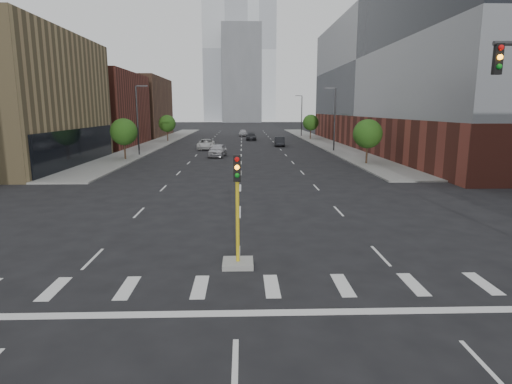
{
  "coord_description": "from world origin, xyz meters",
  "views": [
    {
      "loc": [
        0.21,
        -6.99,
        6.07
      ],
      "look_at": [
        0.79,
        11.37,
        2.5
      ],
      "focal_mm": 30.0,
      "sensor_mm": 36.0,
      "label": 1
    }
  ],
  "objects_px": {
    "car_mid_right": "(280,141)",
    "car_far_left": "(206,144)",
    "car_near_left": "(218,150)",
    "car_deep_right": "(251,137)",
    "median_traffic_signal": "(238,242)",
    "car_distant": "(243,133)"
  },
  "relations": [
    {
      "from": "car_mid_right",
      "to": "car_far_left",
      "type": "distance_m",
      "value": 12.94
    },
    {
      "from": "car_near_left",
      "to": "car_deep_right",
      "type": "height_order",
      "value": "car_near_left"
    },
    {
      "from": "median_traffic_signal",
      "to": "car_near_left",
      "type": "bearing_deg",
      "value": 94.39
    },
    {
      "from": "car_far_left",
      "to": "median_traffic_signal",
      "type": "bearing_deg",
      "value": -84.83
    },
    {
      "from": "car_far_left",
      "to": "car_deep_right",
      "type": "xyz_separation_m",
      "value": [
        7.34,
        18.87,
        -0.05
      ]
    },
    {
      "from": "car_mid_right",
      "to": "car_near_left",
      "type": "bearing_deg",
      "value": -117.18
    },
    {
      "from": "median_traffic_signal",
      "to": "car_distant",
      "type": "relative_size",
      "value": 0.98
    },
    {
      "from": "median_traffic_signal",
      "to": "car_near_left",
      "type": "relative_size",
      "value": 0.89
    },
    {
      "from": "car_near_left",
      "to": "car_mid_right",
      "type": "distance_m",
      "value": 18.5
    },
    {
      "from": "car_near_left",
      "to": "car_deep_right",
      "type": "bearing_deg",
      "value": 86.4
    },
    {
      "from": "median_traffic_signal",
      "to": "car_near_left",
      "type": "distance_m",
      "value": 39.59
    },
    {
      "from": "car_deep_right",
      "to": "car_distant",
      "type": "xyz_separation_m",
      "value": [
        -1.59,
        13.36,
        0.06
      ]
    },
    {
      "from": "car_mid_right",
      "to": "car_far_left",
      "type": "height_order",
      "value": "car_mid_right"
    },
    {
      "from": "car_mid_right",
      "to": "car_far_left",
      "type": "xyz_separation_m",
      "value": [
        -11.8,
        -5.32,
        -0.01
      ]
    },
    {
      "from": "car_distant",
      "to": "car_far_left",
      "type": "bearing_deg",
      "value": -99.94
    },
    {
      "from": "car_far_left",
      "to": "car_deep_right",
      "type": "height_order",
      "value": "car_far_left"
    },
    {
      "from": "car_mid_right",
      "to": "car_deep_right",
      "type": "bearing_deg",
      "value": 111.56
    },
    {
      "from": "car_deep_right",
      "to": "median_traffic_signal",
      "type": "bearing_deg",
      "value": -90.67
    },
    {
      "from": "car_deep_right",
      "to": "car_mid_right",
      "type": "bearing_deg",
      "value": -70.88
    },
    {
      "from": "car_near_left",
      "to": "car_mid_right",
      "type": "xyz_separation_m",
      "value": [
        9.4,
        15.94,
        -0.07
      ]
    },
    {
      "from": "car_mid_right",
      "to": "car_deep_right",
      "type": "distance_m",
      "value": 14.26
    },
    {
      "from": "median_traffic_signal",
      "to": "car_deep_right",
      "type": "bearing_deg",
      "value": 88.41
    }
  ]
}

